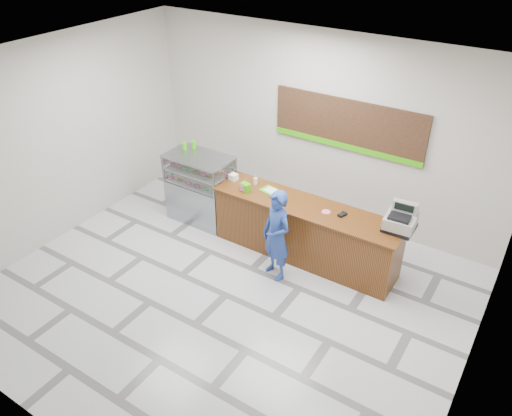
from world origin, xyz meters
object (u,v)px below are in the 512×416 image
Objects in this scene: sales_counter at (305,231)px; serving_tray at (271,191)px; cash_register at (401,220)px; display_case at (200,188)px; customer at (277,235)px.

sales_counter is 8.75× the size of serving_tray.
sales_counter is 6.63× the size of cash_register.
cash_register is at bearing 2.51° from display_case.
display_case is at bearing 178.83° from cash_register.
customer is at bearing -102.57° from sales_counter.
serving_tray is at bearing 173.71° from sales_counter.
customer reaches higher than sales_counter.
customer is (-0.15, -0.69, 0.26)m from sales_counter.
display_case is (-2.22, -0.00, 0.16)m from sales_counter.
customer is (0.58, -0.77, -0.26)m from serving_tray.
serving_tray is at bearing 178.43° from cash_register.
serving_tray is (1.49, 0.08, 0.36)m from display_case.
sales_counter is 0.90m from serving_tray.
customer reaches higher than serving_tray.
customer is at bearing -42.32° from serving_tray.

